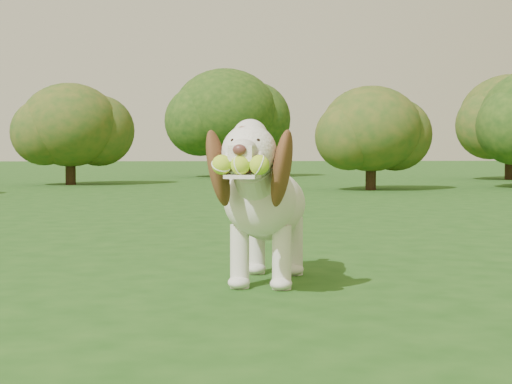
{
  "coord_description": "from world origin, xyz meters",
  "views": [
    {
      "loc": [
        -0.24,
        -3.3,
        0.56
      ],
      "look_at": [
        0.04,
        -0.28,
        0.4
      ],
      "focal_mm": 55.0,
      "sensor_mm": 36.0,
      "label": 1
    }
  ],
  "objects": [
    {
      "name": "shrub_i",
      "position": [
        0.65,
        13.48,
        1.36
      ],
      "size": [
        2.23,
        2.23,
        2.31
      ],
      "color": "#382314",
      "rests_on": "ground"
    },
    {
      "name": "shrub_c",
      "position": [
        2.4,
        7.61,
        0.87
      ],
      "size": [
        1.43,
        1.43,
        1.48
      ],
      "color": "#382314",
      "rests_on": "ground"
    },
    {
      "name": "shrub_b",
      "position": [
        -2.09,
        9.77,
        0.98
      ],
      "size": [
        1.61,
        1.61,
        1.67
      ],
      "color": "#382314",
      "rests_on": "ground"
    },
    {
      "name": "shrub_f",
      "position": [
        6.06,
        11.36,
        1.2
      ],
      "size": [
        1.97,
        1.97,
        2.04
      ],
      "color": "#382314",
      "rests_on": "ground"
    },
    {
      "name": "ground",
      "position": [
        0.0,
        0.0,
        0.0
      ],
      "size": [
        80.0,
        80.0,
        0.0
      ],
      "primitive_type": "plane",
      "color": "#1C4814",
      "rests_on": "ground"
    },
    {
      "name": "dog",
      "position": [
        0.09,
        -0.08,
        0.36
      ],
      "size": [
        0.53,
        1.03,
        0.67
      ],
      "rotation": [
        0.0,
        0.0,
        -0.27
      ],
      "color": "white",
      "rests_on": "ground"
    }
  ]
}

